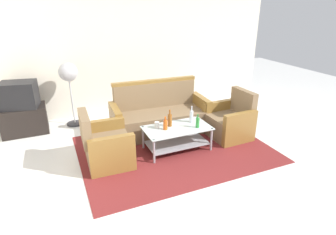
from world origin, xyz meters
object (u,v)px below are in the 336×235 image
(armchair_right, at_px, (230,122))
(bottle_brown, at_px, (170,120))
(bottle_orange, at_px, (165,125))
(armchair_left, at_px, (106,146))
(bottle_clear, at_px, (191,116))
(cup, at_px, (157,125))
(coffee_table, at_px, (177,135))
(pedestal_fan, at_px, (69,76))
(tv_stand, at_px, (24,120))
(television, at_px, (19,95))
(couch, at_px, (160,117))
(bottle_green, at_px, (198,122))

(armchair_right, bearing_deg, bottle_brown, 87.05)
(bottle_orange, relative_size, bottle_brown, 0.76)
(armchair_left, distance_m, bottle_clear, 1.52)
(armchair_left, relative_size, cup, 8.50)
(armchair_right, distance_m, coffee_table, 1.11)
(pedestal_fan, bearing_deg, armchair_left, -80.67)
(bottle_brown, bearing_deg, cup, 173.77)
(bottle_clear, bearing_deg, pedestal_fan, 136.63)
(cup, height_order, tv_stand, tv_stand)
(bottle_brown, relative_size, tv_stand, 0.36)
(armchair_right, relative_size, tv_stand, 1.06)
(pedestal_fan, bearing_deg, bottle_brown, -50.96)
(bottle_orange, height_order, television, television)
(bottle_brown, bearing_deg, couch, 82.94)
(coffee_table, bearing_deg, armchair_right, 4.22)
(bottle_green, distance_m, bottle_clear, 0.24)
(bottle_green, distance_m, tv_stand, 3.28)
(couch, relative_size, pedestal_fan, 1.44)
(pedestal_fan, bearing_deg, couch, -35.18)
(armchair_right, bearing_deg, tv_stand, 62.41)
(armchair_left, height_order, pedestal_fan, pedestal_fan)
(armchair_right, xyz_separation_m, tv_stand, (-3.47, 1.67, -0.03))
(bottle_orange, bearing_deg, bottle_clear, 11.03)
(couch, xyz_separation_m, armchair_left, (-1.17, -0.73, -0.03))
(bottle_orange, xyz_separation_m, television, (-2.16, 1.75, 0.27))
(cup, relative_size, pedestal_fan, 0.08)
(coffee_table, bearing_deg, tv_stand, 143.39)
(couch, bearing_deg, bottle_brown, 85.67)
(couch, bearing_deg, armchair_right, 150.74)
(armchair_left, xyz_separation_m, bottle_green, (1.49, -0.17, 0.21))
(coffee_table, bearing_deg, bottle_clear, 19.58)
(tv_stand, xyz_separation_m, television, (0.00, 0.00, 0.50))
(armchair_left, relative_size, pedestal_fan, 0.67)
(couch, relative_size, bottle_clear, 6.35)
(armchair_right, relative_size, bottle_brown, 2.93)
(television, xyz_separation_m, pedestal_fan, (0.90, 0.05, 0.25))
(coffee_table, bearing_deg, couch, 90.13)
(armchair_right, relative_size, television, 1.26)
(coffee_table, relative_size, tv_stand, 1.38)
(cup, bearing_deg, armchair_right, -1.91)
(coffee_table, height_order, bottle_orange, bottle_orange)
(bottle_green, distance_m, pedestal_fan, 2.67)
(armchair_left, height_order, bottle_clear, armchair_left)
(bottle_green, relative_size, bottle_brown, 0.79)
(bottle_brown, bearing_deg, coffee_table, -51.03)
(armchair_left, height_order, television, television)
(bottle_green, relative_size, cup, 2.30)
(cup, bearing_deg, armchair_left, -174.49)
(couch, bearing_deg, pedestal_fan, -32.46)
(coffee_table, xyz_separation_m, bottle_clear, (0.32, 0.12, 0.25))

